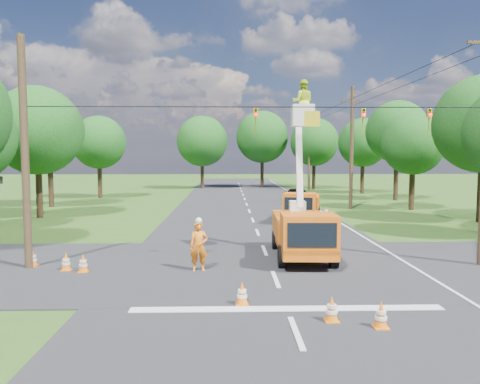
{
  "coord_description": "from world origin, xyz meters",
  "views": [
    {
      "loc": [
        -1.7,
        -16.25,
        4.47
      ],
      "look_at": [
        -1.08,
        6.92,
        2.6
      ],
      "focal_mm": 35.0,
      "sensor_mm": 36.0,
      "label": 1
    }
  ],
  "objects_px": {
    "traffic_cone_7": "(326,212)",
    "tree_far_c": "(314,142)",
    "traffic_cone_0": "(242,294)",
    "traffic_cone_3": "(289,225)",
    "tree_far_a": "(202,141)",
    "traffic_cone_5": "(66,262)",
    "tree_left_d": "(37,131)",
    "pole_right_mid": "(352,147)",
    "ground_worker": "(199,246)",
    "distant_car": "(299,195)",
    "tree_right_d": "(397,132)",
    "tree_right_e": "(363,143)",
    "pole_right_far": "(309,149)",
    "second_truck": "(302,206)",
    "traffic_cone_4": "(83,263)",
    "pole_left": "(25,154)",
    "traffic_cone_1": "(332,309)",
    "bucket_truck": "(303,220)",
    "traffic_cone_6": "(33,258)",
    "tree_left_e": "(49,130)",
    "tree_right_c": "(413,144)",
    "tree_far_b": "(262,137)",
    "tree_left_f": "(99,142)",
    "traffic_cone_8": "(381,315)",
    "traffic_cone_2": "(301,234)"
  },
  "relations": [
    {
      "from": "tree_left_e",
      "to": "tree_right_e",
      "type": "height_order",
      "value": "tree_left_e"
    },
    {
      "from": "traffic_cone_0",
      "to": "pole_right_mid",
      "type": "xyz_separation_m",
      "value": [
        9.78,
        24.73,
        4.75
      ]
    },
    {
      "from": "pole_left",
      "to": "pole_right_mid",
      "type": "bearing_deg",
      "value": 48.01
    },
    {
      "from": "tree_right_d",
      "to": "tree_left_f",
      "type": "bearing_deg",
      "value": 174.21
    },
    {
      "from": "traffic_cone_0",
      "to": "traffic_cone_7",
      "type": "distance_m",
      "value": 20.74
    },
    {
      "from": "traffic_cone_1",
      "to": "traffic_cone_6",
      "type": "bearing_deg",
      "value": 148.68
    },
    {
      "from": "pole_left",
      "to": "tree_far_a",
      "type": "relative_size",
      "value": 0.95
    },
    {
      "from": "traffic_cone_4",
      "to": "pole_left",
      "type": "bearing_deg",
      "value": 162.96
    },
    {
      "from": "pole_right_mid",
      "to": "tree_far_c",
      "type": "bearing_deg",
      "value": 87.4
    },
    {
      "from": "traffic_cone_0",
      "to": "traffic_cone_3",
      "type": "bearing_deg",
      "value": 76.68
    },
    {
      "from": "tree_left_e",
      "to": "tree_far_c",
      "type": "distance_m",
      "value": 33.04
    },
    {
      "from": "tree_left_f",
      "to": "traffic_cone_8",
      "type": "bearing_deg",
      "value": -65.1
    },
    {
      "from": "second_truck",
      "to": "tree_left_d",
      "type": "height_order",
      "value": "tree_left_d"
    },
    {
      "from": "pole_right_far",
      "to": "tree_left_d",
      "type": "bearing_deg",
      "value": -133.23
    },
    {
      "from": "pole_right_mid",
      "to": "ground_worker",
      "type": "bearing_deg",
      "value": -118.7
    },
    {
      "from": "traffic_cone_2",
      "to": "tree_right_c",
      "type": "distance_m",
      "value": 18.11
    },
    {
      "from": "distant_car",
      "to": "tree_right_d",
      "type": "xyz_separation_m",
      "value": [
        9.8,
        1.75,
        6.01
      ]
    },
    {
      "from": "bucket_truck",
      "to": "traffic_cone_3",
      "type": "relative_size",
      "value": 10.77
    },
    {
      "from": "second_truck",
      "to": "tree_far_b",
      "type": "distance_m",
      "value": 32.88
    },
    {
      "from": "pole_left",
      "to": "tree_right_d",
      "type": "xyz_separation_m",
      "value": [
        24.3,
        27.0,
        2.18
      ]
    },
    {
      "from": "traffic_cone_7",
      "to": "tree_far_c",
      "type": "height_order",
      "value": "tree_far_c"
    },
    {
      "from": "tree_far_c",
      "to": "bucket_truck",
      "type": "bearing_deg",
      "value": -101.15
    },
    {
      "from": "traffic_cone_2",
      "to": "tree_right_e",
      "type": "distance_m",
      "value": 32.13
    },
    {
      "from": "traffic_cone_0",
      "to": "pole_right_mid",
      "type": "height_order",
      "value": "pole_right_mid"
    },
    {
      "from": "pole_right_far",
      "to": "pole_left",
      "type": "relative_size",
      "value": 1.11
    },
    {
      "from": "pole_right_mid",
      "to": "traffic_cone_3",
      "type": "bearing_deg",
      "value": -120.24
    },
    {
      "from": "bucket_truck",
      "to": "tree_left_d",
      "type": "relative_size",
      "value": 0.83
    },
    {
      "from": "traffic_cone_1",
      "to": "pole_left",
      "type": "distance_m",
      "value": 12.92
    },
    {
      "from": "tree_right_c",
      "to": "traffic_cone_2",
      "type": "bearing_deg",
      "value": -129.6
    },
    {
      "from": "traffic_cone_1",
      "to": "tree_far_a",
      "type": "xyz_separation_m",
      "value": [
        -6.07,
        49.18,
        5.83
      ]
    },
    {
      "from": "traffic_cone_3",
      "to": "traffic_cone_6",
      "type": "relative_size",
      "value": 1.0
    },
    {
      "from": "pole_left",
      "to": "tree_left_f",
      "type": "height_order",
      "value": "pole_left"
    },
    {
      "from": "traffic_cone_5",
      "to": "tree_far_a",
      "type": "xyz_separation_m",
      "value": [
        2.9,
        43.45,
        5.83
      ]
    },
    {
      "from": "distant_car",
      "to": "tree_far_c",
      "type": "distance_m",
      "value": 18.16
    },
    {
      "from": "second_truck",
      "to": "ground_worker",
      "type": "distance_m",
      "value": 14.59
    },
    {
      "from": "tree_far_a",
      "to": "traffic_cone_5",
      "type": "bearing_deg",
      "value": -93.82
    },
    {
      "from": "tree_left_e",
      "to": "tree_left_f",
      "type": "xyz_separation_m",
      "value": [
        2.0,
        8.0,
        -0.81
      ]
    },
    {
      "from": "traffic_cone_3",
      "to": "pole_right_far",
      "type": "height_order",
      "value": "pole_right_far"
    },
    {
      "from": "traffic_cone_3",
      "to": "tree_far_a",
      "type": "relative_size",
      "value": 0.07
    },
    {
      "from": "traffic_cone_4",
      "to": "pole_right_far",
      "type": "relative_size",
      "value": 0.07
    },
    {
      "from": "tree_far_a",
      "to": "tree_right_e",
      "type": "bearing_deg",
      "value": -23.05
    },
    {
      "from": "pole_right_mid",
      "to": "tree_right_e",
      "type": "relative_size",
      "value": 1.16
    },
    {
      "from": "tree_far_b",
      "to": "tree_right_d",
      "type": "bearing_deg",
      "value": -56.75
    },
    {
      "from": "pole_left",
      "to": "tree_right_c",
      "type": "xyz_separation_m",
      "value": [
        22.7,
        19.0,
        0.81
      ]
    },
    {
      "from": "bucket_truck",
      "to": "tree_right_d",
      "type": "xyz_separation_m",
      "value": [
        13.29,
        25.53,
        5.01
      ]
    },
    {
      "from": "traffic_cone_0",
      "to": "tree_left_d",
      "type": "xyz_separation_m",
      "value": [
        -13.72,
        19.73,
        5.77
      ]
    },
    {
      "from": "distant_car",
      "to": "tree_far_b",
      "type": "xyz_separation_m",
      "value": [
        -2.0,
        19.75,
        6.14
      ]
    },
    {
      "from": "distant_car",
      "to": "pole_right_far",
      "type": "bearing_deg",
      "value": 58.91
    },
    {
      "from": "traffic_cone_3",
      "to": "tree_right_c",
      "type": "relative_size",
      "value": 0.09
    },
    {
      "from": "bucket_truck",
      "to": "tree_far_b",
      "type": "bearing_deg",
      "value": 89.98
    }
  ]
}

